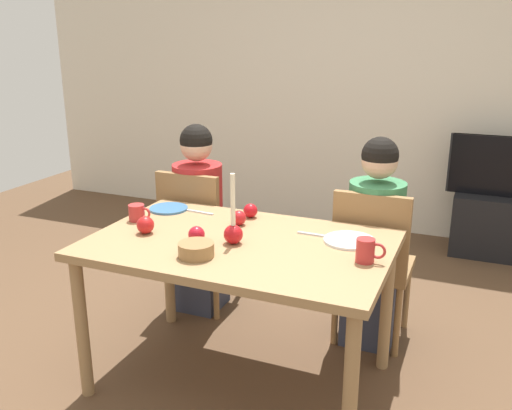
{
  "coord_description": "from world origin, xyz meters",
  "views": [
    {
      "loc": [
        1.01,
        -2.23,
        1.69
      ],
      "look_at": [
        0.0,
        0.2,
        0.87
      ],
      "focal_mm": 39.31,
      "sensor_mm": 36.0,
      "label": 1
    }
  ],
  "objects": [
    {
      "name": "fork_right",
      "position": [
        0.31,
        0.21,
        0.75
      ],
      "size": [
        0.18,
        0.02,
        0.01
      ],
      "primitive_type": "cube",
      "rotation": [
        0.0,
        0.0,
        -0.03
      ],
      "color": "silver",
      "rests_on": "dining_table"
    },
    {
      "name": "apple_far_edge",
      "position": [
        -0.18,
        -0.09,
        0.79
      ],
      "size": [
        0.08,
        0.08,
        0.08
      ],
      "primitive_type": "sphere",
      "color": "#B21422",
      "rests_on": "dining_table"
    },
    {
      "name": "person_left_child",
      "position": [
        -0.57,
        0.64,
        0.57
      ],
      "size": [
        0.3,
        0.3,
        1.17
      ],
      "color": "#33384C",
      "rests_on": "ground"
    },
    {
      "name": "apple_near_candle",
      "position": [
        -0.1,
        0.21,
        0.79
      ],
      "size": [
        0.08,
        0.08,
        0.08
      ],
      "primitive_type": "sphere",
      "color": "red",
      "rests_on": "dining_table"
    },
    {
      "name": "fork_left",
      "position": [
        -0.38,
        0.31,
        0.75
      ],
      "size": [
        0.18,
        0.03,
        0.01
      ],
      "primitive_type": "cube",
      "rotation": [
        0.0,
        0.0,
        -0.1
      ],
      "color": "silver",
      "rests_on": "dining_table"
    },
    {
      "name": "mug_left",
      "position": [
        -0.61,
        0.07,
        0.79
      ],
      "size": [
        0.12,
        0.08,
        0.09
      ],
      "color": "#B72D2D",
      "rests_on": "dining_table"
    },
    {
      "name": "mug_right",
      "position": [
        0.6,
        -0.02,
        0.8
      ],
      "size": [
        0.13,
        0.08,
        0.1
      ],
      "color": "#B72D2D",
      "rests_on": "dining_table"
    },
    {
      "name": "ground_plane",
      "position": [
        0.0,
        0.0,
        0.0
      ],
      "size": [
        7.68,
        7.68,
        0.0
      ],
      "primitive_type": "plane",
      "color": "brown"
    },
    {
      "name": "dining_table",
      "position": [
        0.0,
        0.0,
        0.67
      ],
      "size": [
        1.4,
        0.9,
        0.75
      ],
      "color": "#99754C",
      "rests_on": "ground"
    },
    {
      "name": "plate_right",
      "position": [
        0.48,
        0.19,
        0.76
      ],
      "size": [
        0.24,
        0.24,
        0.01
      ],
      "primitive_type": "cylinder",
      "color": "silver",
      "rests_on": "dining_table"
    },
    {
      "name": "bowl_walnuts",
      "position": [
        -0.1,
        -0.24,
        0.78
      ],
      "size": [
        0.16,
        0.16,
        0.06
      ],
      "primitive_type": "cylinder",
      "color": "olive",
      "rests_on": "dining_table"
    },
    {
      "name": "chair_left",
      "position": [
        -0.57,
        0.61,
        0.51
      ],
      "size": [
        0.4,
        0.4,
        0.9
      ],
      "color": "olive",
      "rests_on": "ground"
    },
    {
      "name": "tv_stand",
      "position": [
        1.15,
        2.3,
        0.24
      ],
      "size": [
        0.64,
        0.4,
        0.48
      ],
      "primitive_type": "cube",
      "color": "black",
      "rests_on": "ground"
    },
    {
      "name": "apple_by_right_mug",
      "position": [
        -0.47,
        -0.08,
        0.79
      ],
      "size": [
        0.09,
        0.09,
        0.09
      ],
      "primitive_type": "sphere",
      "color": "red",
      "rests_on": "dining_table"
    },
    {
      "name": "tv",
      "position": [
        1.15,
        2.3,
        0.71
      ],
      "size": [
        0.79,
        0.05,
        0.46
      ],
      "color": "black",
      "rests_on": "tv_stand"
    },
    {
      "name": "person_right_child",
      "position": [
        0.51,
        0.64,
        0.57
      ],
      "size": [
        0.3,
        0.3,
        1.17
      ],
      "color": "#33384C",
      "rests_on": "ground"
    },
    {
      "name": "apple_by_left_plate",
      "position": [
        -0.09,
        0.34,
        0.79
      ],
      "size": [
        0.07,
        0.07,
        0.07
      ],
      "primitive_type": "sphere",
      "color": "red",
      "rests_on": "dining_table"
    },
    {
      "name": "candle_centerpiece",
      "position": [
        -0.01,
        -0.04,
        0.82
      ],
      "size": [
        0.09,
        0.09,
        0.33
      ],
      "color": "red",
      "rests_on": "dining_table"
    },
    {
      "name": "chair_right",
      "position": [
        0.51,
        0.61,
        0.51
      ],
      "size": [
        0.4,
        0.4,
        0.9
      ],
      "color": "olive",
      "rests_on": "ground"
    },
    {
      "name": "back_wall",
      "position": [
        0.0,
        2.6,
        1.3
      ],
      "size": [
        6.4,
        0.1,
        2.6
      ],
      "primitive_type": "cube",
      "color": "beige",
      "rests_on": "ground"
    },
    {
      "name": "plate_left",
      "position": [
        -0.56,
        0.29,
        0.76
      ],
      "size": [
        0.21,
        0.21,
        0.01
      ],
      "primitive_type": "cylinder",
      "color": "teal",
      "rests_on": "dining_table"
    }
  ]
}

